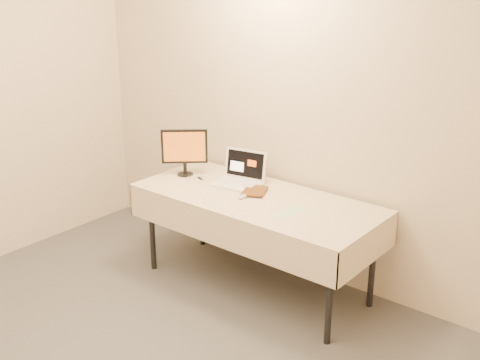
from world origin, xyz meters
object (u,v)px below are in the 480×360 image
Objects in this scene: table at (256,205)px; book at (244,177)px; monitor at (184,149)px; laptop at (240,176)px.

book is (-0.14, 0.03, 0.17)m from table.
laptop is at bearing -26.57° from monitor.
monitor is 0.62m from book.
laptop is at bearing 150.82° from table.
monitor is (-0.47, -0.13, 0.16)m from laptop.
table is at bearing -34.70° from book.
book is at bearing -53.70° from laptop.
laptop reaches higher than book.
laptop is at bearing 112.06° from book.
monitor reaches higher than laptop.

